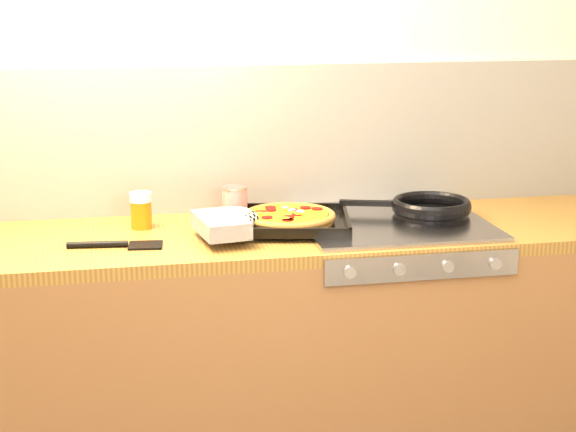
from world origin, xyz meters
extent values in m
plane|color=beige|center=(0.00, 1.40, 1.25)|extent=(3.20, 0.00, 3.20)
cube|color=white|center=(0.00, 1.39, 1.15)|extent=(3.20, 0.02, 0.50)
cube|color=brown|center=(0.00, 1.10, 0.43)|extent=(3.20, 0.60, 0.86)
cube|color=olive|center=(0.00, 1.10, 0.88)|extent=(3.20, 0.60, 0.04)
cube|color=#96959B|center=(0.45, 0.80, 0.85)|extent=(0.60, 0.03, 0.08)
cylinder|color=#A5A5AA|center=(0.23, 0.78, 0.85)|extent=(0.04, 0.02, 0.04)
cylinder|color=#A5A5AA|center=(0.38, 0.78, 0.85)|extent=(0.04, 0.02, 0.04)
cylinder|color=#A5A5AA|center=(0.53, 0.78, 0.85)|extent=(0.04, 0.02, 0.04)
cylinder|color=#A5A5AA|center=(0.67, 0.78, 0.85)|extent=(0.04, 0.02, 0.04)
cube|color=#96959B|center=(0.45, 1.10, 0.91)|extent=(0.60, 0.56, 0.02)
cube|color=black|center=(0.11, 1.10, 0.92)|extent=(0.43, 0.40, 0.01)
cube|color=black|center=(0.14, 1.26, 0.94)|extent=(0.37, 0.08, 0.02)
cube|color=black|center=(0.08, 0.94, 0.94)|extent=(0.37, 0.08, 0.02)
cube|color=black|center=(0.29, 1.07, 0.94)|extent=(0.07, 0.33, 0.02)
cube|color=black|center=(-0.07, 1.14, 0.94)|extent=(0.07, 0.33, 0.02)
cylinder|color=#AF7D33|center=(0.11, 1.10, 0.94)|extent=(0.33, 0.33, 0.02)
torus|color=#AF7D33|center=(0.11, 1.10, 0.95)|extent=(0.35, 0.35, 0.02)
cylinder|color=orange|center=(0.11, 1.10, 0.95)|extent=(0.29, 0.29, 0.01)
cylinder|color=maroon|center=(0.13, 1.08, 0.95)|extent=(0.04, 0.04, 0.00)
cylinder|color=maroon|center=(0.06, 1.19, 0.95)|extent=(0.04, 0.04, 0.00)
cylinder|color=maroon|center=(0.09, 1.02, 0.95)|extent=(0.04, 0.04, 0.00)
cylinder|color=maroon|center=(0.02, 1.13, 0.95)|extent=(0.04, 0.04, 0.00)
cylinder|color=maroon|center=(0.17, 1.16, 0.95)|extent=(0.04, 0.04, 0.00)
cylinder|color=maroon|center=(0.13, 1.14, 0.95)|extent=(0.04, 0.04, 0.00)
cylinder|color=maroon|center=(0.03, 1.06, 0.95)|extent=(0.04, 0.04, 0.00)
cylinder|color=maroon|center=(0.21, 1.14, 0.95)|extent=(0.04, 0.04, 0.00)
cylinder|color=maroon|center=(0.09, 1.02, 0.95)|extent=(0.04, 0.04, 0.00)
cylinder|color=maroon|center=(0.10, 1.05, 0.95)|extent=(0.04, 0.04, 0.00)
cylinder|color=maroon|center=(0.06, 1.15, 0.95)|extent=(0.04, 0.04, 0.00)
ellipsoid|color=gold|center=(0.03, 1.10, 0.95)|extent=(0.03, 0.02, 0.01)
ellipsoid|color=gold|center=(0.01, 1.11, 0.95)|extent=(0.03, 0.02, 0.01)
ellipsoid|color=gold|center=(0.11, 1.15, 0.95)|extent=(0.03, 0.02, 0.01)
ellipsoid|color=gold|center=(0.11, 1.18, 0.95)|extent=(0.03, 0.02, 0.01)
ellipsoid|color=gold|center=(0.08, 1.04, 0.95)|extent=(0.03, 0.02, 0.01)
ellipsoid|color=gold|center=(0.14, 1.08, 0.95)|extent=(0.03, 0.02, 0.01)
ellipsoid|color=gold|center=(0.13, 1.10, 0.95)|extent=(0.03, 0.02, 0.01)
ellipsoid|color=gold|center=(0.03, 1.09, 0.95)|extent=(0.03, 0.02, 0.01)
ellipsoid|color=gold|center=(0.13, 1.17, 0.95)|extent=(0.03, 0.02, 0.01)
ellipsoid|color=silver|center=(0.11, 1.18, 0.95)|extent=(0.03, 0.03, 0.01)
ellipsoid|color=silver|center=(0.12, 1.14, 0.95)|extent=(0.03, 0.03, 0.01)
ellipsoid|color=silver|center=(0.15, 1.12, 0.95)|extent=(0.03, 0.03, 0.01)
cube|color=black|center=(-0.12, 1.01, 0.95)|extent=(0.17, 0.25, 0.05)
ellipsoid|color=black|center=(-0.07, 1.10, 0.95)|extent=(0.16, 0.16, 0.05)
cylinder|color=black|center=(-0.05, 1.02, 0.95)|extent=(0.10, 0.11, 0.05)
cylinder|color=black|center=(0.60, 1.14, 0.92)|extent=(0.30, 0.30, 0.01)
torus|color=black|center=(0.60, 1.14, 0.94)|extent=(0.33, 0.33, 0.03)
cube|color=black|center=(0.40, 1.20, 0.95)|extent=(0.19, 0.08, 0.02)
cylinder|color=#A20D1A|center=(-0.05, 1.23, 0.96)|extent=(0.09, 0.09, 0.11)
cylinder|color=#B2B2B7|center=(-0.05, 1.23, 1.02)|extent=(0.09, 0.09, 0.01)
cylinder|color=#B2B2B7|center=(-0.05, 1.23, 0.90)|extent=(0.09, 0.09, 0.01)
cylinder|color=#CD620C|center=(-0.35, 1.21, 0.94)|extent=(0.08, 0.08, 0.09)
cylinder|color=silver|center=(-0.35, 1.21, 1.00)|extent=(0.09, 0.09, 0.03)
cylinder|color=tan|center=(0.19, 1.32, 0.91)|extent=(0.26, 0.03, 0.02)
ellipsoid|color=tan|center=(0.33, 1.32, 0.91)|extent=(0.06, 0.04, 0.02)
cube|color=black|center=(-0.35, 0.99, 0.90)|extent=(0.11, 0.09, 0.01)
cylinder|color=black|center=(-0.49, 1.01, 0.91)|extent=(0.18, 0.04, 0.02)
camera|label=1|loc=(-0.42, -1.57, 1.65)|focal=55.00mm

